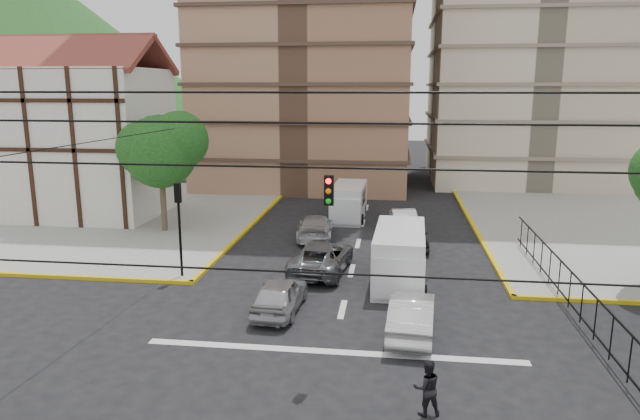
% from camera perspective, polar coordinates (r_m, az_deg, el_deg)
% --- Properties ---
extents(ground, '(160.00, 160.00, 0.00)m').
position_cam_1_polar(ground, '(18.90, 0.85, -15.59)').
color(ground, black).
rests_on(ground, ground).
extents(sidewalk_nw, '(26.00, 26.00, 0.15)m').
position_cam_1_polar(sidewalk_nw, '(43.53, -23.00, -0.33)').
color(sidewalk_nw, gray).
rests_on(sidewalk_nw, ground).
extents(stop_line, '(13.00, 0.40, 0.01)m').
position_cam_1_polar(stop_line, '(19.96, 1.25, -13.98)').
color(stop_line, silver).
rests_on(stop_line, ground).
extents(tudor_building, '(10.80, 8.05, 12.23)m').
position_cam_1_polar(tudor_building, '(42.29, -22.40, 6.49)').
color(tudor_building, silver).
rests_on(tudor_building, ground).
extents(distant_hill, '(70.00, 70.00, 28.00)m').
position_cam_1_polar(distant_hill, '(103.74, -26.74, 13.85)').
color(distant_hill, '#24541C').
rests_on(distant_hill, ground).
extents(park_fence, '(0.10, 22.50, 1.66)m').
position_cam_1_polar(park_fence, '(23.96, 24.50, -10.52)').
color(park_fence, black).
rests_on(park_fence, ground).
extents(tree_tudor, '(5.39, 4.40, 7.43)m').
position_cam_1_polar(tree_tudor, '(35.59, -15.54, 5.99)').
color(tree_tudor, '#473828').
rests_on(tree_tudor, ground).
extents(traffic_light_nw, '(0.28, 0.22, 4.40)m').
position_cam_1_polar(traffic_light_nw, '(26.87, -13.93, -0.39)').
color(traffic_light_nw, black).
rests_on(traffic_light_nw, ground).
extents(traffic_light_hanging, '(18.00, 9.12, 0.92)m').
position_cam_1_polar(traffic_light_hanging, '(14.98, 0.03, 0.99)').
color(traffic_light_hanging, black).
rests_on(traffic_light_hanging, ground).
extents(van_right_lane, '(2.40, 5.67, 2.52)m').
position_cam_1_polar(van_right_lane, '(26.02, 7.94, -4.85)').
color(van_right_lane, silver).
rests_on(van_right_lane, ground).
extents(van_left_lane, '(2.19, 5.27, 2.35)m').
position_cam_1_polar(van_left_lane, '(38.44, 2.87, 0.71)').
color(van_left_lane, silver).
rests_on(van_left_lane, ground).
extents(car_silver_front_left, '(1.86, 4.20, 1.41)m').
position_cam_1_polar(car_silver_front_left, '(23.01, -4.04, -8.45)').
color(car_silver_front_left, '#A8A8AC').
rests_on(car_silver_front_left, ground).
extents(car_white_front_right, '(1.90, 4.56, 1.47)m').
position_cam_1_polar(car_white_front_right, '(21.22, 9.17, -10.33)').
color(car_white_front_right, silver).
rests_on(car_white_front_right, ground).
extents(car_grey_mid_left, '(2.95, 5.48, 1.46)m').
position_cam_1_polar(car_grey_mid_left, '(27.70, 0.18, -4.74)').
color(car_grey_mid_left, slate).
rests_on(car_grey_mid_left, ground).
extents(car_silver_rear_left, '(2.39, 5.05, 1.42)m').
position_cam_1_polar(car_silver_rear_left, '(33.63, -0.48, -1.71)').
color(car_silver_rear_left, '#BBBBC0').
rests_on(car_silver_rear_left, ground).
extents(car_darkgrey_mid_right, '(1.61, 3.72, 1.25)m').
position_cam_1_polar(car_darkgrey_mid_right, '(31.88, 9.44, -2.82)').
color(car_darkgrey_mid_right, black).
rests_on(car_darkgrey_mid_right, ground).
extents(car_white_rear_right, '(1.80, 4.30, 1.38)m').
position_cam_1_polar(car_white_rear_right, '(36.16, 8.30, -0.88)').
color(car_white_rear_right, white).
rests_on(car_white_rear_right, ground).
extents(pedestrian_crosswalk, '(0.91, 0.78, 1.61)m').
position_cam_1_polar(pedestrian_crosswalk, '(16.51, 10.63, -17.05)').
color(pedestrian_crosswalk, black).
rests_on(pedestrian_crosswalk, ground).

